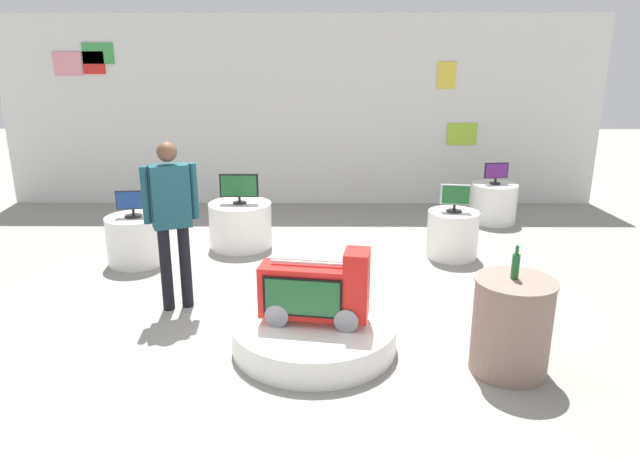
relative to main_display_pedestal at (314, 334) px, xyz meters
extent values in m
plane|color=gray|center=(-0.30, 0.40, -0.13)|extent=(30.00, 30.00, 0.00)
cube|color=silver|center=(-0.30, 5.34, 1.47)|extent=(10.26, 0.10, 3.20)
cube|color=yellow|center=(2.14, 5.28, 2.09)|extent=(0.30, 0.02, 0.43)
cube|color=pink|center=(-4.20, 5.28, 2.27)|extent=(0.48, 0.02, 0.38)
cube|color=red|center=(-3.76, 5.28, 2.29)|extent=(0.35, 0.02, 0.37)
cube|color=green|center=(-3.68, 5.28, 2.44)|extent=(0.52, 0.02, 0.34)
cube|color=#9ECC33|center=(2.47, 5.28, 1.11)|extent=(0.51, 0.02, 0.37)
cylinder|color=white|center=(0.00, 0.00, 0.00)|extent=(1.51, 1.51, 0.26)
cylinder|color=gray|center=(-0.31, 0.05, 0.24)|extent=(0.27, 0.38, 0.22)
cylinder|color=gray|center=(0.31, -0.05, 0.24)|extent=(0.27, 0.38, 0.22)
cube|color=red|center=(0.00, 0.00, 0.43)|extent=(1.01, 0.45, 0.47)
cube|color=red|center=(0.38, -0.06, 0.75)|extent=(0.26, 0.33, 0.17)
cube|color=black|center=(-0.10, -0.15, 0.43)|extent=(0.70, 0.12, 0.36)
cube|color=#1E5B2D|center=(-0.10, -0.15, 0.43)|extent=(0.66, 0.12, 0.32)
cube|color=#B2B2B7|center=(0.00, 0.00, 0.70)|extent=(0.78, 0.15, 0.02)
cylinder|color=white|center=(-1.07, 2.91, 0.18)|extent=(0.86, 0.86, 0.62)
cylinder|color=black|center=(-1.07, 2.91, 0.50)|extent=(0.19, 0.19, 0.02)
cylinder|color=black|center=(-1.07, 2.91, 0.54)|extent=(0.04, 0.04, 0.07)
cube|color=black|center=(-1.07, 2.91, 0.74)|extent=(0.52, 0.04, 0.32)
cube|color=#1E5B2D|center=(-1.07, 2.89, 0.74)|extent=(0.48, 0.01, 0.29)
cylinder|color=white|center=(2.77, 4.13, 0.18)|extent=(0.72, 0.72, 0.62)
cylinder|color=black|center=(2.77, 4.13, 0.50)|extent=(0.16, 0.16, 0.02)
cylinder|color=black|center=(2.77, 4.13, 0.54)|extent=(0.04, 0.04, 0.07)
cube|color=black|center=(2.77, 4.13, 0.70)|extent=(0.37, 0.08, 0.24)
cube|color=#561E6B|center=(2.77, 4.11, 0.70)|extent=(0.34, 0.05, 0.22)
cylinder|color=white|center=(1.78, 2.49, 0.18)|extent=(0.66, 0.66, 0.62)
cylinder|color=black|center=(1.78, 2.49, 0.50)|extent=(0.21, 0.21, 0.02)
cylinder|color=black|center=(1.78, 2.49, 0.55)|extent=(0.04, 0.04, 0.08)
cube|color=silver|center=(1.78, 2.49, 0.72)|extent=(0.38, 0.09, 0.26)
cube|color=#1E5B2D|center=(1.79, 2.47, 0.72)|extent=(0.34, 0.06, 0.24)
cylinder|color=white|center=(-2.32, 2.23, 0.18)|extent=(0.73, 0.73, 0.62)
cylinder|color=black|center=(-2.32, 2.23, 0.50)|extent=(0.22, 0.22, 0.02)
cylinder|color=black|center=(-2.32, 2.23, 0.55)|extent=(0.04, 0.04, 0.08)
cube|color=black|center=(-2.32, 2.23, 0.71)|extent=(0.40, 0.08, 0.24)
cube|color=navy|center=(-2.32, 2.21, 0.71)|extent=(0.37, 0.05, 0.21)
cylinder|color=gray|center=(1.67, -0.40, 0.29)|extent=(0.65, 0.65, 0.83)
cylinder|color=gray|center=(1.67, -0.40, 0.70)|extent=(0.67, 0.67, 0.02)
cylinder|color=#195926|center=(1.66, -0.37, 0.81)|extent=(0.06, 0.06, 0.21)
cylinder|color=#195926|center=(1.66, -0.37, 0.95)|extent=(0.03, 0.03, 0.07)
cylinder|color=black|center=(-1.56, 0.82, 0.32)|extent=(0.12, 0.12, 0.90)
cylinder|color=black|center=(-1.37, 0.90, 0.32)|extent=(0.12, 0.12, 0.90)
cube|color=#194751|center=(-1.46, 0.86, 1.09)|extent=(0.43, 0.33, 0.64)
sphere|color=brown|center=(-1.46, 0.86, 1.55)|extent=(0.20, 0.20, 0.20)
cylinder|color=#194751|center=(-1.69, 0.77, 1.13)|extent=(0.08, 0.08, 0.58)
cylinder|color=#194751|center=(-1.24, 0.96, 1.13)|extent=(0.08, 0.08, 0.58)
camera|label=1|loc=(0.08, -4.88, 2.52)|focal=32.94mm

